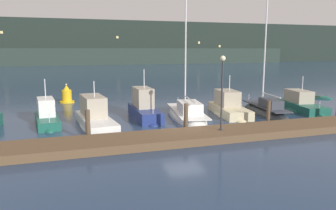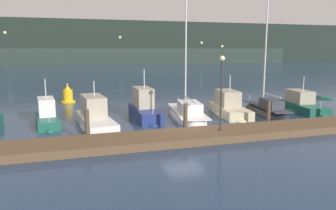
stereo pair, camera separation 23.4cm
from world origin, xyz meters
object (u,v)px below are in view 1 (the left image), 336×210
object	(u,v)px
motorboat_berth_2	(47,120)
motorboat_berth_3	(95,121)
motorboat_berth_4	(144,112)
motorboat_berth_6	(229,110)
channel_buoy	(67,96)
dock_lamppost	(222,82)
sailboat_berth_5	(187,116)
sailboat_berth_7	(266,112)
motorboat_berth_8	(301,107)
rowboat_adrift	(319,98)

from	to	relation	value
motorboat_berth_2	motorboat_berth_3	xyz separation A→B (m)	(3.21, -1.58, 0.09)
motorboat_berth_4	motorboat_berth_6	xyz separation A→B (m)	(6.92, -0.68, -0.13)
motorboat_berth_4	channel_buoy	xyz separation A→B (m)	(-5.61, 9.73, 0.21)
motorboat_berth_2	dock_lamppost	xyz separation A→B (m)	(10.19, -6.87, 3.10)
sailboat_berth_5	dock_lamppost	world-z (taller)	sailboat_berth_5
sailboat_berth_5	motorboat_berth_6	world-z (taller)	sailboat_berth_5
motorboat_berth_4	sailboat_berth_7	size ratio (longest dim) A/B	0.55
motorboat_berth_3	motorboat_berth_2	bearing A→B (deg)	153.82
motorboat_berth_6	motorboat_berth_2	bearing A→B (deg)	177.08
motorboat_berth_8	dock_lamppost	size ratio (longest dim) A/B	1.40
motorboat_berth_2	dock_lamppost	bearing A→B (deg)	-34.00
motorboat_berth_3	dock_lamppost	size ratio (longest dim) A/B	1.57
motorboat_berth_8	channel_buoy	distance (m)	22.15
sailboat_berth_5	channel_buoy	world-z (taller)	sailboat_berth_5
motorboat_berth_4	sailboat_berth_7	bearing A→B (deg)	-8.45
channel_buoy	motorboat_berth_8	bearing A→B (deg)	-29.26
motorboat_berth_4	motorboat_berth_8	world-z (taller)	motorboat_berth_4
motorboat_berth_4	motorboat_berth_8	bearing A→B (deg)	-4.57
rowboat_adrift	sailboat_berth_5	bearing A→B (deg)	-163.38
sailboat_berth_7	motorboat_berth_6	bearing A→B (deg)	165.14
motorboat_berth_2	motorboat_berth_4	xyz separation A→B (m)	(7.09, -0.03, 0.20)
dock_lamppost	sailboat_berth_5	bearing A→B (deg)	88.44
motorboat_berth_2	motorboat_berth_6	bearing A→B (deg)	-2.92
motorboat_berth_4	dock_lamppost	world-z (taller)	dock_lamppost
dock_lamppost	rowboat_adrift	size ratio (longest dim) A/B	1.43
motorboat_berth_3	channel_buoy	xyz separation A→B (m)	(-1.73, 11.27, 0.31)
motorboat_berth_2	rowboat_adrift	bearing A→B (deg)	9.19
sailboat_berth_7	dock_lamppost	world-z (taller)	sailboat_berth_7
motorboat_berth_4	sailboat_berth_5	distance (m)	3.35
motorboat_berth_2	sailboat_berth_5	size ratio (longest dim) A/B	0.52
motorboat_berth_4	motorboat_berth_6	world-z (taller)	motorboat_berth_4
motorboat_berth_6	channel_buoy	distance (m)	16.29
motorboat_berth_2	rowboat_adrift	xyz separation A→B (m)	(27.86, 4.51, -0.29)
motorboat_berth_2	channel_buoy	bearing A→B (deg)	81.29
channel_buoy	rowboat_adrift	size ratio (longest dim) A/B	0.61
motorboat_berth_3	channel_buoy	size ratio (longest dim) A/B	3.70
motorboat_berth_2	motorboat_berth_8	xyz separation A→B (m)	(20.80, -1.13, -0.01)
motorboat_berth_2	channel_buoy	size ratio (longest dim) A/B	2.84
motorboat_berth_2	rowboat_adrift	size ratio (longest dim) A/B	1.73
motorboat_berth_3	motorboat_berth_8	xyz separation A→B (m)	(17.59, 0.45, -0.10)
sailboat_berth_5	sailboat_berth_7	world-z (taller)	sailboat_berth_7
sailboat_berth_5	motorboat_berth_4	bearing A→B (deg)	168.18
sailboat_berth_7	motorboat_berth_8	bearing A→B (deg)	5.58
motorboat_berth_6	motorboat_berth_8	size ratio (longest dim) A/B	1.01
sailboat_berth_7	channel_buoy	world-z (taller)	sailboat_berth_7
sailboat_berth_7	motorboat_berth_2	bearing A→B (deg)	174.94
motorboat_berth_8	motorboat_berth_4	bearing A→B (deg)	175.43
motorboat_berth_3	sailboat_berth_7	bearing A→B (deg)	0.31
motorboat_berth_8	rowboat_adrift	distance (m)	9.04
motorboat_berth_2	sailboat_berth_5	world-z (taller)	sailboat_berth_5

